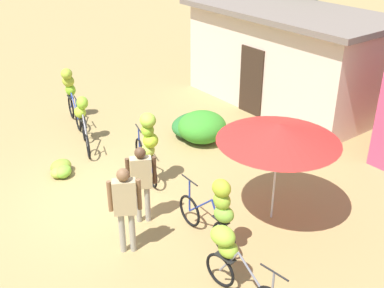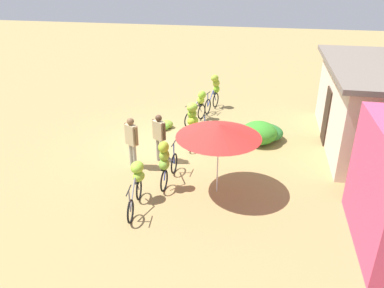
# 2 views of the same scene
# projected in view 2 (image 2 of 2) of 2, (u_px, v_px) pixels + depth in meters

# --- Properties ---
(ground_plane) EXTENTS (60.00, 60.00, 0.00)m
(ground_plane) POSITION_uv_depth(u_px,v_px,m) (166.00, 146.00, 13.56)
(ground_plane) COLOR #99804D
(building_low) EXTENTS (6.42, 3.23, 2.94)m
(building_low) POSITION_uv_depth(u_px,v_px,m) (370.00, 106.00, 13.02)
(building_low) COLOR beige
(building_low) RESTS_ON ground
(hedge_bush_front_left) EXTENTS (1.27, 1.50, 0.58)m
(hedge_bush_front_left) POSITION_uv_depth(u_px,v_px,m) (263.00, 132.00, 13.94)
(hedge_bush_front_left) COLOR #296C2D
(hedge_bush_front_left) RESTS_ON ground
(hedge_bush_front_right) EXTENTS (1.26, 1.29, 0.81)m
(hedge_bush_front_right) POSITION_uv_depth(u_px,v_px,m) (259.00, 133.00, 13.61)
(hedge_bush_front_right) COLOR #368B28
(hedge_bush_front_right) RESTS_ON ground
(market_umbrella) EXTENTS (2.33, 2.33, 2.07)m
(market_umbrella) POSITION_uv_depth(u_px,v_px,m) (219.00, 131.00, 10.01)
(market_umbrella) COLOR beige
(market_umbrella) RESTS_ON ground
(bicycle_leftmost) EXTENTS (1.59, 0.50, 1.54)m
(bicycle_leftmost) POSITION_uv_depth(u_px,v_px,m) (215.00, 89.00, 16.74)
(bicycle_leftmost) COLOR black
(bicycle_leftmost) RESTS_ON ground
(bicycle_near_pile) EXTENTS (1.58, 0.72, 1.25)m
(bicycle_near_pile) POSITION_uv_depth(u_px,v_px,m) (199.00, 104.00, 15.47)
(bicycle_near_pile) COLOR black
(bicycle_near_pile) RESTS_ON ground
(bicycle_center_loaded) EXTENTS (1.67, 0.65, 1.72)m
(bicycle_center_loaded) POSITION_uv_depth(u_px,v_px,m) (194.00, 122.00, 12.95)
(bicycle_center_loaded) COLOR black
(bicycle_center_loaded) RESTS_ON ground
(bicycle_by_shop) EXTENTS (1.71, 0.37, 1.50)m
(bicycle_by_shop) POSITION_uv_depth(u_px,v_px,m) (166.00, 161.00, 10.69)
(bicycle_by_shop) COLOR black
(bicycle_by_shop) RESTS_ON ground
(bicycle_rightmost) EXTENTS (1.64, 0.43, 1.17)m
(bicycle_rightmost) POSITION_uv_depth(u_px,v_px,m) (137.00, 181.00, 9.96)
(bicycle_rightmost) COLOR black
(bicycle_rightmost) RESTS_ON ground
(banana_pile_on_ground) EXTENTS (0.78, 0.70, 0.32)m
(banana_pile_on_ground) POSITION_uv_depth(u_px,v_px,m) (165.00, 125.00, 14.94)
(banana_pile_on_ground) COLOR #96AF3C
(banana_pile_on_ground) RESTS_ON ground
(person_vendor) EXTENTS (0.37, 0.52, 1.64)m
(person_vendor) POSITION_uv_depth(u_px,v_px,m) (159.00, 133.00, 12.07)
(person_vendor) COLOR gray
(person_vendor) RESTS_ON ground
(person_bystander) EXTENTS (0.38, 0.51, 1.72)m
(person_bystander) POSITION_uv_depth(u_px,v_px,m) (132.00, 138.00, 11.63)
(person_bystander) COLOR gray
(person_bystander) RESTS_ON ground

